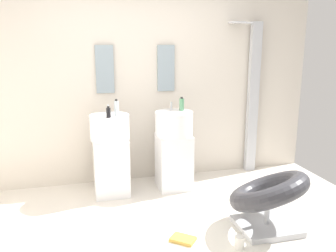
% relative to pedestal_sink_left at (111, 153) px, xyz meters
% --- Properties ---
extents(ground_plane, '(4.80, 3.60, 0.04)m').
position_rel_pedestal_sink_left_xyz_m(ground_plane, '(0.39, -1.18, -0.53)').
color(ground_plane, silver).
extents(rear_partition, '(4.80, 0.10, 2.60)m').
position_rel_pedestal_sink_left_xyz_m(rear_partition, '(0.39, 0.47, 0.79)').
color(rear_partition, beige).
rests_on(rear_partition, ground_plane).
extents(pedestal_sink_left, '(0.46, 0.46, 1.07)m').
position_rel_pedestal_sink_left_xyz_m(pedestal_sink_left, '(0.00, 0.00, 0.00)').
color(pedestal_sink_left, white).
rests_on(pedestal_sink_left, ground_plane).
extents(pedestal_sink_right, '(0.46, 0.46, 1.07)m').
position_rel_pedestal_sink_left_xyz_m(pedestal_sink_right, '(0.77, 0.00, 0.00)').
color(pedestal_sink_right, white).
rests_on(pedestal_sink_right, ground_plane).
extents(vanity_mirror_left, '(0.22, 0.03, 0.58)m').
position_rel_pedestal_sink_left_xyz_m(vanity_mirror_left, '(0.00, 0.40, 0.95)').
color(vanity_mirror_left, '#8C9EA8').
extents(vanity_mirror_right, '(0.22, 0.03, 0.58)m').
position_rel_pedestal_sink_left_xyz_m(vanity_mirror_right, '(0.77, 0.40, 0.95)').
color(vanity_mirror_right, '#8C9EA8').
extents(shower_column, '(0.49, 0.24, 2.05)m').
position_rel_pedestal_sink_left_xyz_m(shower_column, '(1.98, 0.35, 0.57)').
color(shower_column, '#B7BABF').
rests_on(shower_column, ground_plane).
extents(lounge_chair, '(1.10, 1.10, 0.65)m').
position_rel_pedestal_sink_left_xyz_m(lounge_chair, '(1.38, -1.22, -0.16)').
color(lounge_chair, '#B7BABF').
rests_on(lounge_chair, ground_plane).
extents(area_rug, '(1.04, 0.80, 0.01)m').
position_rel_pedestal_sink_left_xyz_m(area_rug, '(0.74, -1.40, -0.51)').
color(area_rug, white).
rests_on(area_rug, ground_plane).
extents(magazine_ochre, '(0.26, 0.25, 0.03)m').
position_rel_pedestal_sink_left_xyz_m(magazine_ochre, '(0.52, -1.24, -0.49)').
color(magazine_ochre, gold).
rests_on(magazine_ochre, area_rug).
extents(coffee_mug, '(0.09, 0.09, 0.11)m').
position_rel_pedestal_sink_left_xyz_m(coffee_mug, '(0.97, -1.47, -0.45)').
color(coffee_mug, white).
rests_on(coffee_mug, area_rug).
extents(soap_bottle_black, '(0.05, 0.05, 0.13)m').
position_rel_pedestal_sink_left_xyz_m(soap_bottle_black, '(-0.02, -0.15, 0.51)').
color(soap_bottle_black, black).
rests_on(soap_bottle_black, pedestal_sink_left).
extents(soap_bottle_green, '(0.06, 0.06, 0.17)m').
position_rel_pedestal_sink_left_xyz_m(soap_bottle_green, '(0.88, 0.05, 0.53)').
color(soap_bottle_green, '#59996B').
rests_on(soap_bottle_green, pedestal_sink_right).
extents(soap_bottle_clear, '(0.05, 0.05, 0.19)m').
position_rel_pedestal_sink_left_xyz_m(soap_bottle_clear, '(0.08, -0.08, 0.55)').
color(soap_bottle_clear, silver).
rests_on(soap_bottle_clear, pedestal_sink_left).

